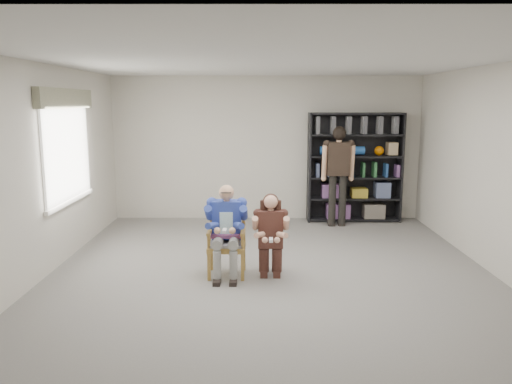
# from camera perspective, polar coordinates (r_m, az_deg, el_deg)

# --- Properties ---
(room_shell) EXTENTS (6.00, 7.00, 2.80)m
(room_shell) POSITION_cam_1_polar(r_m,az_deg,el_deg) (6.35, 1.80, 2.15)
(room_shell) COLOR beige
(room_shell) RESTS_ON ground
(floor) EXTENTS (6.00, 7.00, 0.01)m
(floor) POSITION_cam_1_polar(r_m,az_deg,el_deg) (6.69, 1.73, -9.81)
(floor) COLOR slate
(floor) RESTS_ON ground
(window_left) EXTENTS (0.16, 2.00, 1.75)m
(window_left) POSITION_cam_1_polar(r_m,az_deg,el_deg) (7.82, -20.67, 4.72)
(window_left) COLOR white
(window_left) RESTS_ON room_shell
(armchair) EXTENTS (0.56, 0.54, 0.95)m
(armchair) POSITION_cam_1_polar(r_m,az_deg,el_deg) (6.67, -3.37, -5.60)
(armchair) COLOR olive
(armchair) RESTS_ON floor
(seated_man) EXTENTS (0.54, 0.75, 1.23)m
(seated_man) POSITION_cam_1_polar(r_m,az_deg,el_deg) (6.63, -3.38, -4.41)
(seated_man) COLOR #22329A
(seated_man) RESTS_ON floor
(kneeling_woman) EXTENTS (0.48, 0.77, 1.13)m
(kneeling_woman) POSITION_cam_1_polar(r_m,az_deg,el_deg) (6.52, 1.68, -5.13)
(kneeling_woman) COLOR #3D201B
(kneeling_woman) RESTS_ON floor
(bookshelf) EXTENTS (1.80, 0.38, 2.10)m
(bookshelf) POSITION_cam_1_polar(r_m,az_deg,el_deg) (9.82, 11.20, 2.75)
(bookshelf) COLOR black
(bookshelf) RESTS_ON floor
(standing_man) EXTENTS (0.58, 0.33, 1.85)m
(standing_man) POSITION_cam_1_polar(r_m,az_deg,el_deg) (9.36, 9.35, 1.68)
(standing_man) COLOR black
(standing_man) RESTS_ON floor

